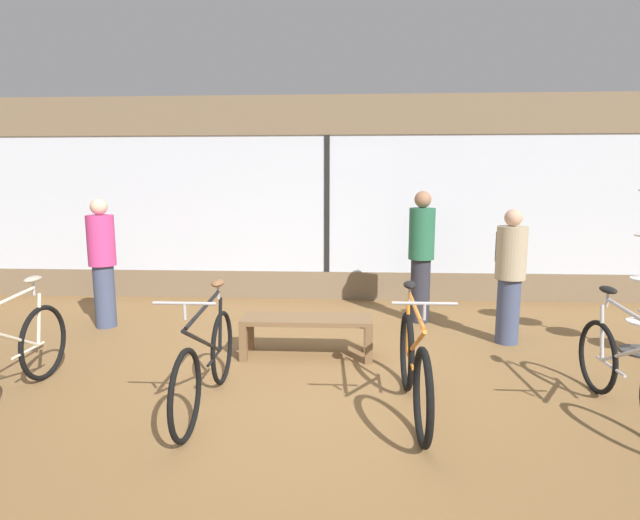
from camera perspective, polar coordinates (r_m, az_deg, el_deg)
ground_plane at (r=4.75m, az=-1.08°, el=-14.32°), size 24.00×24.00×0.00m
shop_back_wall at (r=7.92m, az=0.82°, el=7.16°), size 12.00×0.08×3.20m
bicycle_far_left at (r=5.12m, az=-31.99°, el=-9.29°), size 0.46×1.72×1.04m
bicycle_left at (r=4.35m, az=-12.84°, el=-11.30°), size 0.46×1.75×1.02m
bicycle_right at (r=4.21m, az=10.67°, el=-11.90°), size 0.46×1.69×1.04m
bicycle_far_right at (r=4.75m, az=31.73°, el=-10.87°), size 0.46×1.66×1.01m
display_bench at (r=5.42m, az=-1.50°, el=-7.36°), size 1.40×0.44×0.44m
customer_near_rack at (r=6.18m, az=20.87°, el=-1.28°), size 0.37×0.50×1.58m
customer_by_window at (r=7.00m, az=-23.62°, el=-0.06°), size 0.43×0.43×1.67m
customer_mid_floor at (r=6.80m, az=11.49°, el=0.91°), size 0.38×0.51×1.76m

